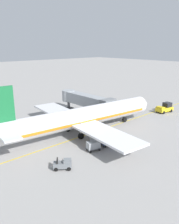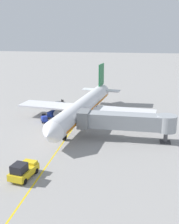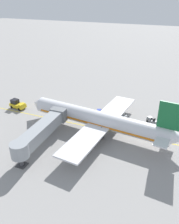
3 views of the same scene
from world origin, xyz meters
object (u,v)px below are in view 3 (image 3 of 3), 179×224
object	(u,v)px
pushback_tractor	(17,104)
baggage_cart_second_in_train	(122,117)
parked_airliner	(99,120)
baggage_tug_trailing	(101,112)
ground_crew_wing_walker	(97,116)
baggage_tug_lead	(151,121)
jet_bridge	(41,131)
baggage_cart_front	(111,114)

from	to	relation	value
pushback_tractor	baggage_cart_second_in_train	size ratio (longest dim) A/B	1.57
parked_airliner	baggage_tug_trailing	size ratio (longest dim) A/B	13.47
baggage_cart_second_in_train	ground_crew_wing_walker	distance (m)	6.31
parked_airliner	baggage_tug_lead	xyz separation A→B (m)	(8.51, -10.57, -2.47)
jet_bridge	baggage_tug_lead	xyz separation A→B (m)	(17.85, -19.82, -2.75)
jet_bridge	baggage_cart_second_in_train	size ratio (longest dim) A/B	5.75
baggage_tug_trailing	baggage_cart_front	world-z (taller)	baggage_tug_trailing
baggage_tug_lead	baggage_tug_trailing	bearing A→B (deg)	91.18
pushback_tractor	ground_crew_wing_walker	world-z (taller)	pushback_tractor
baggage_tug_lead	pushback_tractor	bearing A→B (deg)	98.53
jet_bridge	ground_crew_wing_walker	distance (m)	16.46
baggage_cart_front	baggage_cart_second_in_train	xyz separation A→B (m)	(-0.28, -3.09, 0.00)
parked_airliner	baggage_cart_second_in_train	world-z (taller)	parked_airliner
parked_airliner	pushback_tractor	size ratio (longest dim) A/B	7.97
parked_airliner	jet_bridge	xyz separation A→B (m)	(-9.35, 9.24, 0.27)
pushback_tractor	baggage_cart_front	distance (m)	25.85
baggage_tug_lead	jet_bridge	bearing A→B (deg)	132.01
baggage_tug_lead	ground_crew_wing_walker	world-z (taller)	ground_crew_wing_walker
parked_airliner	baggage_cart_front	size ratio (longest dim) A/B	12.54
parked_airliner	baggage_tug_lead	distance (m)	13.79
baggage_cart_second_in_train	parked_airliner	bearing A→B (deg)	153.27
baggage_tug_lead	ground_crew_wing_walker	distance (m)	13.42
parked_airliner	jet_bridge	bearing A→B (deg)	135.31
jet_bridge	baggage_cart_front	xyz separation A→B (m)	(16.75, -9.74, -2.51)
baggage_tug_lead	baggage_cart_second_in_train	bearing A→B (deg)	101.19
ground_crew_wing_walker	baggage_tug_lead	bearing A→B (deg)	-76.87
parked_airliner	ground_crew_wing_walker	distance (m)	6.40
baggage_tug_trailing	baggage_cart_second_in_train	distance (m)	5.97
baggage_tug_lead	baggage_cart_second_in_train	size ratio (longest dim) A/B	0.91
pushback_tractor	baggage_cart_front	world-z (taller)	pushback_tractor
parked_airliner	baggage_cart_front	xyz separation A→B (m)	(7.41, -0.50, -2.24)
jet_bridge	baggage_cart_front	world-z (taller)	jet_bridge
parked_airliner	baggage_tug_lead	world-z (taller)	parked_airliner
jet_bridge	baggage_cart_second_in_train	world-z (taller)	jet_bridge
baggage_cart_second_in_train	baggage_cart_front	bearing A→B (deg)	84.77
parked_airliner	jet_bridge	world-z (taller)	parked_airliner
parked_airliner	baggage_cart_second_in_train	xyz separation A→B (m)	(7.12, -3.59, -2.24)
jet_bridge	baggage_cart_front	distance (m)	19.54
baggage_cart_second_in_train	ground_crew_wing_walker	world-z (taller)	ground_crew_wing_walker
pushback_tractor	ground_crew_wing_walker	size ratio (longest dim) A/B	2.77
pushback_tractor	baggage_tug_trailing	world-z (taller)	pushback_tractor
parked_airliner	baggage_cart_front	distance (m)	7.75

